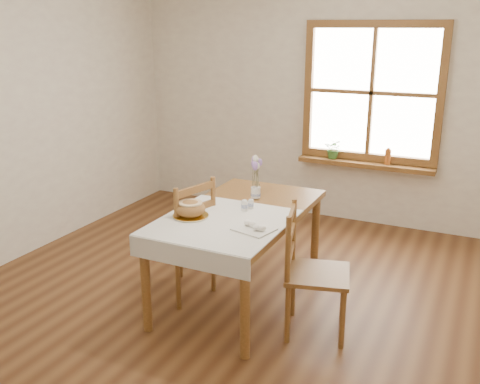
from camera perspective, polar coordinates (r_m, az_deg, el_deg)
The scene contains 18 objects.
ground at distance 4.23m, azimuth -1.80°, elevation -12.82°, with size 5.00×5.00×0.00m, color brown.
room_walls at distance 3.68m, azimuth -2.05°, elevation 10.78°, with size 4.60×5.10×2.65m.
window at distance 5.88m, azimuth 13.88°, elevation 10.25°, with size 1.46×0.08×1.46m.
window_sill at distance 5.95m, azimuth 13.21°, elevation 2.91°, with size 1.46×0.20×0.05m.
dining_table at distance 4.19m, azimuth 0.00°, elevation -3.07°, with size 0.90×1.60×0.75m.
table_linen at distance 3.91m, azimuth -1.93°, elevation -3.23°, with size 0.91×0.99×0.01m, color silver.
chair_left at distance 4.36m, azimuth -6.61°, elevation -4.74°, with size 0.46×0.48×0.99m, color brown, non-canonical shape.
chair_right at distance 3.84m, azimuth 8.31°, elevation -8.45°, with size 0.44×0.46×0.94m, color brown, non-canonical shape.
bread_plate at distance 4.01m, azimuth -5.28°, elevation -2.56°, with size 0.26×0.26×0.01m, color silver.
bread_loaf at distance 3.99m, azimuth -5.31°, elevation -1.64°, with size 0.22×0.22×0.12m, color #A06E38.
egg_napkin at distance 3.74m, azimuth 1.49°, elevation -3.99°, with size 0.26×0.22×0.01m, color silver.
eggs at distance 3.73m, azimuth 1.50°, elevation -3.59°, with size 0.20×0.18×0.04m, color white, non-canonical shape.
salt_shaker at distance 4.11m, azimuth 0.47°, elevation -1.40°, with size 0.05×0.05×0.09m, color silver.
pepper_shaker at distance 4.16m, azimuth 1.16°, elevation -1.25°, with size 0.04×0.04×0.08m, color silver.
flower_vase at distance 4.44m, azimuth 1.68°, elevation -0.14°, with size 0.08×0.08×0.09m, color silver.
lavender_bouquet at distance 4.39m, azimuth 1.70°, elevation 2.08°, with size 0.14×0.14×0.27m, color #8561AC, non-canonical shape.
potted_plant at distance 6.00m, azimuth 9.98°, elevation 4.32°, with size 0.20×0.22×0.17m, color #376A2A.
amber_bottle at distance 5.88m, azimuth 15.50°, elevation 3.72°, with size 0.06×0.06×0.18m, color #A6551E.
Camera 1 is at (1.69, -3.24, 2.13)m, focal length 40.00 mm.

